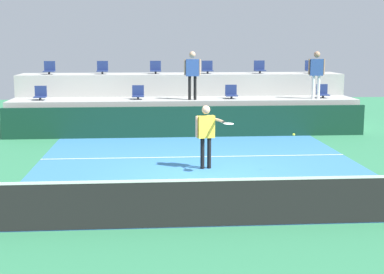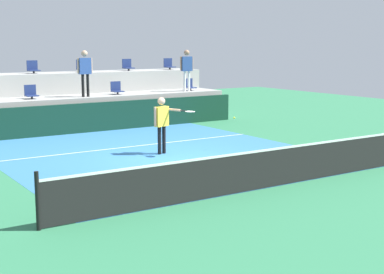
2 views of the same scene
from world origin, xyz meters
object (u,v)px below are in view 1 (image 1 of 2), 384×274
Objects in this scene: spectator_in_white at (316,70)px; stadium_chair_upper_mid_right at (207,68)px; spectator_leaning_on_rail at (192,70)px; stadium_chair_lower_left at (138,94)px; stadium_chair_lower_far_right at (322,92)px; stadium_chair_upper_far_left at (49,69)px; stadium_chair_upper_left at (102,69)px; tennis_player at (207,130)px; stadium_chair_lower_far_left at (40,94)px; tennis_ball at (294,135)px; stadium_chair_lower_right at (231,93)px; stadium_chair_upper_right at (260,68)px; stadium_chair_upper_far_right at (311,68)px; stadium_chair_upper_mid_left at (156,68)px.

stadium_chair_upper_mid_right is at bearing 150.61° from spectator_in_white.
spectator_leaning_on_rail is 1.00× the size of spectator_in_white.
stadium_chair_lower_far_right is at bearing 0.00° from stadium_chair_lower_left.
stadium_chair_upper_far_left and stadium_chair_upper_left have the same top height.
stadium_chair_upper_mid_right is at bearing 157.10° from stadium_chair_lower_far_right.
spectator_leaning_on_rail reaches higher than tennis_player.
spectator_leaning_on_rail reaches higher than stadium_chair_lower_far_left.
tennis_ball is at bearing -81.62° from stadium_chair_upper_mid_right.
stadium_chair_upper_left is at bearing 160.07° from stadium_chair_lower_right.
stadium_chair_upper_right is (4.95, 1.80, 0.85)m from stadium_chair_lower_left.
spectator_leaning_on_rail is (-5.05, -0.38, 0.87)m from stadium_chair_lower_far_right.
stadium_chair_lower_right is 6.63m from tennis_player.
stadium_chair_lower_far_left is 0.29× the size of spectator_leaning_on_rail.
spectator_leaning_on_rail is at bearing -165.75° from stadium_chair_lower_right.
stadium_chair_upper_far_left is 1.00× the size of stadium_chair_upper_far_right.
stadium_chair_upper_left is 2.13m from stadium_chair_upper_mid_left.
stadium_chair_lower_left is at bearing 106.65° from tennis_player.
stadium_chair_upper_mid_right is 8.36m from tennis_player.
spectator_in_white is 7.29m from tennis_ball.
stadium_chair_lower_far_left is 10.47m from tennis_ball.
stadium_chair_upper_mid_left and stadium_chair_upper_mid_right have the same top height.
stadium_chair_lower_far_left is 5.69m from spectator_leaning_on_rail.
stadium_chair_upper_mid_left reaches higher than tennis_player.
stadium_chair_upper_left reaches higher than stadium_chair_lower_far_left.
stadium_chair_upper_mid_right is 4.45m from spectator_in_white.
stadium_chair_lower_far_right is at bearing 0.00° from stadium_chair_lower_right.
stadium_chair_upper_mid_right is 9.07m from tennis_ball.
stadium_chair_lower_left is 1.00× the size of stadium_chair_upper_left.
stadium_chair_upper_far_right is at bearing 79.08° from spectator_in_white.
stadium_chair_upper_far_left reaches higher than stadium_chair_lower_right.
stadium_chair_upper_far_right is (10.64, 0.00, 0.00)m from stadium_chair_upper_far_left.
stadium_chair_lower_right is 3.29m from spectator_in_white.
stadium_chair_upper_far_left is 10.64m from stadium_chair_upper_far_right.
stadium_chair_upper_far_left is (-3.54, 1.80, 0.85)m from stadium_chair_lower_left.
stadium_chair_upper_mid_right is at bearing 111.93° from stadium_chair_lower_right.
tennis_ball is at bearing -95.45° from stadium_chair_upper_right.
stadium_chair_upper_far_left is at bearing 180.00° from stadium_chair_upper_mid_left.
stadium_chair_upper_far_left is 6.34m from stadium_chair_upper_mid_right.
tennis_player is (5.46, -8.22, -1.27)m from stadium_chair_upper_far_left.
stadium_chair_lower_right is at bearing -153.27° from stadium_chair_upper_far_right.
stadium_chair_upper_right is (8.49, 0.00, 0.00)m from stadium_chair_upper_far_left.
stadium_chair_upper_far_left is 1.00× the size of stadium_chair_upper_left.
tennis_ball is at bearing -49.27° from stadium_chair_upper_far_left.
stadium_chair_upper_far_right reaches higher than tennis_ball.
stadium_chair_lower_far_right is 1.00× the size of stadium_chair_upper_mid_right.
spectator_in_white is (3.15, -0.38, 0.87)m from stadium_chair_lower_right.
spectator_leaning_on_rail is (5.61, -0.38, 0.87)m from stadium_chair_lower_far_left.
stadium_chair_lower_far_left is 1.00× the size of stadium_chair_upper_far_right.
stadium_chair_upper_right is at bearing 0.00° from stadium_chair_upper_mid_right.
stadium_chair_upper_far_left reaches higher than tennis_player.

